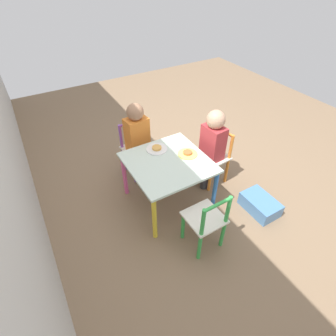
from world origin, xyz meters
name	(u,v)px	position (x,y,z in m)	size (l,w,h in m)	color
ground_plane	(168,200)	(0.00, 0.00, 0.00)	(6.00, 6.00, 0.00)	#7F664C
kids_table	(168,167)	(0.00, 0.00, 0.39)	(0.63, 0.63, 0.46)	silver
chair_orange	(214,157)	(0.04, -0.52, 0.26)	(0.28, 0.28, 0.53)	silver
chair_purple	(136,150)	(0.52, 0.05, 0.26)	(0.28, 0.28, 0.53)	silver
chair_green	(206,221)	(-0.52, -0.01, 0.26)	(0.26, 0.26, 0.53)	silver
child_front	(211,143)	(0.04, -0.46, 0.46)	(0.21, 0.22, 0.76)	#38383D
child_right	(138,136)	(0.46, 0.05, 0.45)	(0.22, 0.21, 0.76)	#38383D
plate_front	(188,153)	(0.00, -0.19, 0.46)	(0.16, 0.16, 0.03)	#EADB66
plate_right	(157,149)	(0.19, 0.00, 0.46)	(0.18, 0.18, 0.03)	white
storage_bin	(260,205)	(-0.49, -0.63, 0.06)	(0.32, 0.21, 0.13)	#4C7FB7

